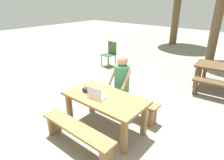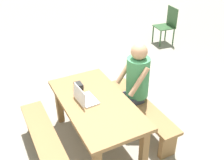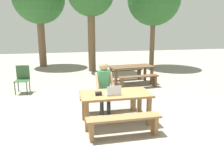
% 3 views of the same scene
% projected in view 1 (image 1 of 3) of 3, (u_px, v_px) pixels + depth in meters
% --- Properties ---
extents(ground_plane, '(30.00, 30.00, 0.00)m').
position_uv_depth(ground_plane, '(105.00, 128.00, 3.93)').
color(ground_plane, gray).
extents(picnic_table_front, '(1.60, 0.83, 0.72)m').
position_uv_depth(picnic_table_front, '(105.00, 102.00, 3.69)').
color(picnic_table_front, olive).
rests_on(picnic_table_front, ground).
extents(bench_near, '(1.54, 0.30, 0.44)m').
position_uv_depth(bench_near, '(77.00, 132.00, 3.28)').
color(bench_near, olive).
rests_on(bench_near, ground).
extents(bench_far, '(1.54, 0.30, 0.44)m').
position_uv_depth(bench_far, '(126.00, 100.00, 4.32)').
color(bench_far, olive).
rests_on(bench_far, ground).
extents(laptop, '(0.34, 0.25, 0.22)m').
position_uv_depth(laptop, '(97.00, 95.00, 3.58)').
color(laptop, silver).
rests_on(laptop, picnic_table_front).
extents(small_pouch, '(0.14, 0.10, 0.08)m').
position_uv_depth(small_pouch, '(86.00, 90.00, 3.81)').
color(small_pouch, black).
rests_on(small_pouch, picnic_table_front).
extents(person_seated, '(0.44, 0.42, 1.35)m').
position_uv_depth(person_seated, '(121.00, 80.00, 4.19)').
color(person_seated, '#333847').
rests_on(person_seated, ground).
extents(plastic_chair, '(0.49, 0.49, 0.92)m').
position_uv_depth(plastic_chair, '(110.00, 53.00, 7.40)').
color(plastic_chair, '#335933').
rests_on(plastic_chair, ground).
extents(bench_mid_south, '(1.54, 0.45, 0.45)m').
position_uv_depth(bench_mid_south, '(224.00, 88.00, 4.88)').
color(bench_mid_south, brown).
rests_on(bench_mid_south, ground).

